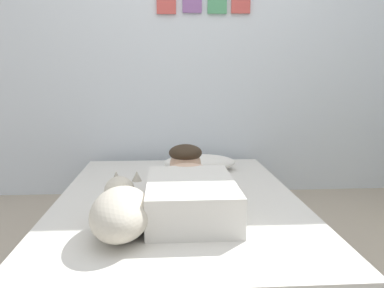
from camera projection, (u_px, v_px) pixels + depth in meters
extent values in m
plane|color=tan|center=(234.00, 284.00, 1.92)|extent=(12.26, 12.26, 0.00)
cube|color=silver|center=(203.00, 43.00, 3.31)|extent=(4.13, 0.10, 2.50)
cube|color=#CC4C47|center=(166.00, 4.00, 3.18)|extent=(0.15, 0.02, 0.15)
cube|color=#8C5999|center=(192.00, 3.00, 3.19)|extent=(0.15, 0.02, 0.15)
cube|color=#4C9966|center=(217.00, 4.00, 3.21)|extent=(0.15, 0.02, 0.15)
cube|color=#CC4C47|center=(241.00, 3.00, 3.22)|extent=(0.15, 0.02, 0.15)
cube|color=#4C4742|center=(178.00, 239.00, 2.32)|extent=(1.39, 2.08, 0.11)
cube|color=silver|center=(178.00, 213.00, 2.30)|extent=(1.35, 2.02, 0.20)
ellipsoid|color=white|center=(200.00, 163.00, 2.93)|extent=(0.52, 0.32, 0.11)
cube|color=silver|center=(191.00, 198.00, 1.96)|extent=(0.42, 0.64, 0.18)
ellipsoid|color=#D8AD8E|center=(187.00, 177.00, 2.29)|extent=(0.32, 0.20, 0.16)
sphere|color=#D8AD8E|center=(185.00, 164.00, 2.44)|extent=(0.19, 0.19, 0.19)
ellipsoid|color=#332619|center=(185.00, 153.00, 2.43)|extent=(0.20, 0.20, 0.10)
cylinder|color=#D8AD8E|center=(169.00, 176.00, 2.42)|extent=(0.23, 0.07, 0.14)
cylinder|color=#D8AD8E|center=(202.00, 176.00, 2.44)|extent=(0.23, 0.07, 0.14)
ellipsoid|color=beige|center=(121.00, 213.00, 1.72)|extent=(0.26, 0.48, 0.20)
sphere|color=beige|center=(120.00, 191.00, 1.97)|extent=(0.15, 0.15, 0.15)
cone|color=#A79F8E|center=(116.00, 176.00, 1.97)|extent=(0.05, 0.05, 0.05)
cone|color=#A79F8E|center=(137.00, 176.00, 1.98)|extent=(0.05, 0.05, 0.05)
cylinder|color=white|center=(212.00, 173.00, 2.69)|extent=(0.09, 0.09, 0.07)
torus|color=white|center=(220.00, 173.00, 2.69)|extent=(0.05, 0.01, 0.05)
cube|color=black|center=(219.00, 206.00, 2.11)|extent=(0.07, 0.14, 0.01)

